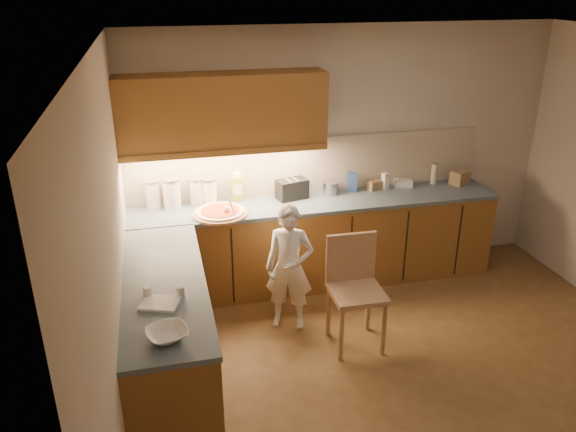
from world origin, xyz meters
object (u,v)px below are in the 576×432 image
at_px(wooden_chair, 354,283).
at_px(toaster, 292,189).
at_px(pizza_on_board, 220,213).
at_px(oil_jug, 237,188).
at_px(child, 289,268).

xyz_separation_m(wooden_chair, toaster, (-0.25, 1.22, 0.45)).
height_order(pizza_on_board, wooden_chair, pizza_on_board).
distance_m(pizza_on_board, oil_jug, 0.40).
bearing_deg(pizza_on_board, wooden_chair, -43.31).
bearing_deg(wooden_chair, toaster, 102.77).
bearing_deg(oil_jug, wooden_chair, -57.99).
bearing_deg(pizza_on_board, toaster, 18.94).
xyz_separation_m(child, toaster, (0.24, 0.86, 0.42)).
bearing_deg(toaster, oil_jug, 159.94).
bearing_deg(toaster, child, -119.67).
relative_size(pizza_on_board, child, 0.44).
relative_size(oil_jug, toaster, 0.88).
relative_size(child, wooden_chair, 1.20).
bearing_deg(toaster, wooden_chair, -92.68).
xyz_separation_m(pizza_on_board, wooden_chair, (1.02, -0.96, -0.37)).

